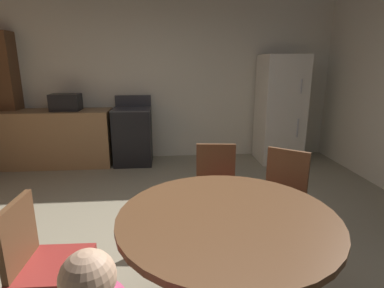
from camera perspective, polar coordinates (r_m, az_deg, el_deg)
ground_plane at (r=2.76m, az=-4.96°, el=-21.16°), size 14.00×14.00×0.00m
wall_back at (r=5.37m, az=-5.39°, el=11.86°), size 6.11×0.12×2.70m
kitchen_counter at (r=5.42m, az=-24.67°, el=0.98°), size 1.89×0.60×0.90m
pantry_column at (r=5.78m, az=-31.55°, el=6.98°), size 0.44×0.36×2.10m
oven_range at (r=5.13m, az=-10.96°, el=1.55°), size 0.60×0.60×1.10m
refrigerator at (r=5.32m, az=16.09°, el=6.24°), size 0.68×0.68×1.76m
microwave at (r=5.24m, az=-22.50°, el=7.23°), size 0.44×0.32×0.26m
dining_table at (r=1.93m, az=6.48°, el=-16.91°), size 1.30×1.30×0.76m
chair_north at (r=2.95m, az=4.51°, el=-7.50°), size 0.44×0.44×0.87m
chair_west at (r=2.12m, az=-26.24°, el=-18.81°), size 0.41×0.41×0.87m
chair_northeast at (r=2.90m, az=16.46°, el=-8.57°), size 0.56×0.56×0.87m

